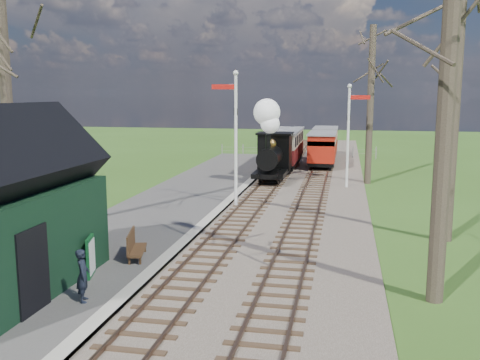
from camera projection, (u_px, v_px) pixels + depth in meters
The scene contains 17 objects.
distant_hills at pixel (321, 250), 73.69m from camera, with size 114.40×48.00×22.02m.
ballast_bed at pixel (292, 186), 30.06m from camera, with size 8.00×60.00×0.10m, color brown.
track_near at pixel (269, 184), 30.30m from camera, with size 1.60×60.00×0.15m.
track_far at pixel (315, 186), 29.80m from camera, with size 1.60×60.00×0.15m.
platform at pixel (164, 212), 23.22m from camera, with size 5.00×44.00×0.20m, color #474442.
coping_strip at pixel (215, 214), 22.78m from camera, with size 0.40×44.00×0.21m, color #B2AD9E.
semaphore_near at pixel (234, 129), 24.07m from camera, with size 1.22×0.24×6.22m.
semaphore_far at pixel (350, 128), 28.94m from camera, with size 1.22×0.24×5.72m.
bare_trees at pixel (260, 94), 17.70m from camera, with size 15.51×22.39×12.00m.
fence_line at pixel (297, 151), 43.73m from camera, with size 12.60×0.08×1.00m.
locomotive at pixel (272, 146), 30.95m from camera, with size 1.89×4.41×4.73m.
coach at pixel (284, 146), 36.92m from camera, with size 2.21×7.57×2.32m.
red_carriage_a at pixel (322, 148), 37.36m from camera, with size 1.91×4.72×2.00m.
red_carriage_b at pixel (325, 141), 42.68m from camera, with size 1.91×4.72×2.00m.
sign_board at pixel (91, 256), 14.75m from camera, with size 0.29×0.76×1.13m.
bench at pixel (134, 245), 16.42m from camera, with size 0.78×1.54×0.84m.
person at pixel (83, 275), 12.95m from camera, with size 0.48×0.31×1.31m, color black.
Camera 1 is at (4.15, -7.62, 5.23)m, focal length 40.00 mm.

